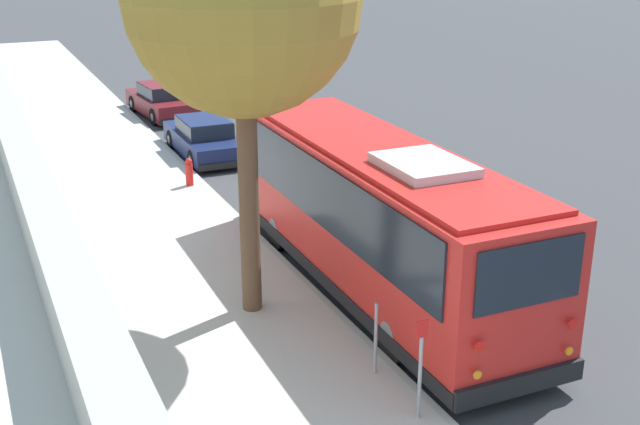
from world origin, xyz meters
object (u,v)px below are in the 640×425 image
Objects in this scene: shuttle_bus at (377,210)px; parked_sedan_navy at (204,138)px; sign_post_near at (420,368)px; parked_sedan_maroon at (162,101)px; sign_post_far at (376,339)px; fire_hydrant at (189,172)px.

shuttle_bus is 2.26× the size of parked_sedan_navy.
parked_sedan_maroon is at bearing -4.00° from sign_post_near.
parked_sedan_navy is 3.38× the size of sign_post_far.
sign_post_near reaches higher than parked_sedan_navy.
parked_sedan_maroon is 20.61m from sign_post_far.
fire_hydrant is (7.96, 1.77, -1.21)m from shuttle_bus.
parked_sedan_navy is at bearing -23.61° from fire_hydrant.
sign_post_far is 11.16m from fire_hydrant.
shuttle_bus is 7.63× the size of sign_post_far.
fire_hydrant is at bearing 157.00° from parked_sedan_navy.
sign_post_near is 1.42m from sign_post_far.
shuttle_bus is at bearing 175.85° from parked_sedan_maroon.
parked_sedan_navy is at bearing 2.42° from shuttle_bus.
sign_post_near reaches higher than sign_post_far.
shuttle_bus is 12.36× the size of fire_hydrant.
sign_post_near reaches higher than parked_sedan_maroon.
parked_sedan_navy reaches higher than fire_hydrant.
sign_post_near is (-15.84, 1.39, 0.42)m from parked_sedan_navy.
parked_sedan_maroon is (17.35, 0.19, -1.16)m from shuttle_bus.
parked_sedan_navy is (11.24, 0.33, -1.18)m from shuttle_bus.
sign_post_far is at bearing 175.10° from parked_sedan_navy.
parked_sedan_maroon reaches higher than parked_sedan_navy.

